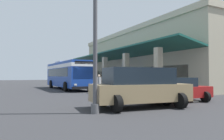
# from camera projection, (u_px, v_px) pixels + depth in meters

# --- Properties ---
(ground) EXTENTS (120.00, 120.00, 0.00)m
(ground) POSITION_uv_depth(u_px,v_px,m) (132.00, 88.00, 27.66)
(ground) COLOR #2D2D30
(curb_strip) EXTENTS (32.13, 0.50, 0.12)m
(curb_strip) POSITION_uv_depth(u_px,v_px,m) (93.00, 88.00, 26.80)
(curb_strip) COLOR #9E998E
(curb_strip) RESTS_ON ground
(plaza_building) EXTENTS (27.08, 13.68, 7.83)m
(plaza_building) POSITION_uv_depth(u_px,v_px,m) (154.00, 60.00, 31.28)
(plaza_building) COLOR #B2A88E
(plaza_building) RESTS_ON ground
(transit_bus) EXTENTS (11.25, 2.96, 3.34)m
(transit_bus) POSITION_uv_depth(u_px,v_px,m) (68.00, 73.00, 25.06)
(transit_bus) COLOR #193D9E
(transit_bus) RESTS_ON ground
(parked_sedan_red) EXTENTS (2.46, 4.41, 1.47)m
(parked_sedan_red) POSITION_uv_depth(u_px,v_px,m) (175.00, 89.00, 12.77)
(parked_sedan_red) COLOR maroon
(parked_sedan_red) RESTS_ON ground
(parked_suv_tan) EXTENTS (3.10, 5.01, 1.97)m
(parked_suv_tan) POSITION_uv_depth(u_px,v_px,m) (140.00, 87.00, 10.54)
(parked_suv_tan) COLOR #9E845B
(parked_suv_tan) RESTS_ON ground
(pedestrian) EXTENTS (0.49, 0.59, 1.68)m
(pedestrian) POSITION_uv_depth(u_px,v_px,m) (99.00, 83.00, 18.83)
(pedestrian) COLOR #726651
(pedestrian) RESTS_ON ground
(potted_palm) EXTENTS (1.60, 2.13, 2.50)m
(potted_palm) POSITION_uv_depth(u_px,v_px,m) (91.00, 82.00, 31.21)
(potted_palm) COLOR gray
(potted_palm) RESTS_ON ground
(lot_light_pole) EXTENTS (0.60, 0.60, 7.78)m
(lot_light_pole) POSITION_uv_depth(u_px,v_px,m) (95.00, 15.00, 9.01)
(lot_light_pole) COLOR #59595B
(lot_light_pole) RESTS_ON ground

